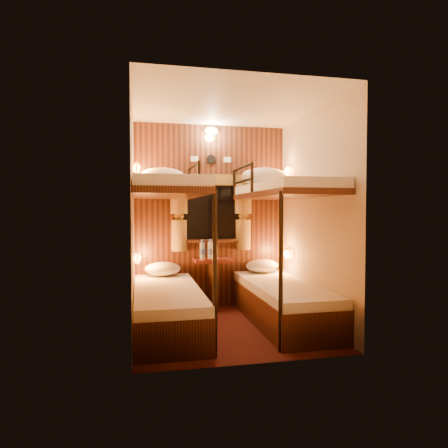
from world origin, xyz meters
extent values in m
plane|color=black|center=(0.00, 0.00, 0.00)|extent=(2.10, 2.10, 0.00)
plane|color=silver|center=(0.00, 0.00, 2.40)|extent=(2.10, 2.10, 0.00)
plane|color=#C6B293|center=(0.00, 1.05, 1.20)|extent=(2.40, 0.00, 2.40)
plane|color=#C6B293|center=(0.00, -1.05, 1.20)|extent=(2.40, 0.00, 2.40)
plane|color=#C6B293|center=(-1.00, 0.00, 1.20)|extent=(0.00, 2.40, 2.40)
plane|color=#C6B293|center=(1.00, 0.00, 1.20)|extent=(0.00, 2.40, 2.40)
cube|color=black|center=(0.00, 1.04, 1.20)|extent=(2.00, 0.03, 2.40)
cube|color=black|center=(-0.65, 0.07, 0.17)|extent=(0.70, 1.90, 0.35)
cube|color=white|center=(-0.65, 0.07, 0.40)|extent=(0.68, 1.88, 0.10)
cube|color=black|center=(-0.65, 0.07, 1.45)|extent=(0.70, 1.90, 0.06)
cube|color=white|center=(-0.65, 0.07, 1.53)|extent=(0.68, 1.88, 0.10)
cylinder|color=black|center=(-0.30, -0.83, 0.72)|extent=(0.04, 0.04, 1.45)
cylinder|color=black|center=(-0.30, 0.95, 1.64)|extent=(0.04, 0.04, 0.32)
cylinder|color=black|center=(-0.30, 0.10, 1.64)|extent=(0.04, 0.04, 0.32)
cylinder|color=black|center=(-0.30, 0.53, 1.80)|extent=(0.04, 0.85, 0.04)
cylinder|color=black|center=(-0.30, 0.53, 1.63)|extent=(0.03, 0.85, 0.03)
cube|color=black|center=(0.65, 0.07, 0.17)|extent=(0.70, 1.90, 0.35)
cube|color=white|center=(0.65, 0.07, 0.40)|extent=(0.68, 1.88, 0.10)
cube|color=black|center=(0.65, 0.07, 1.45)|extent=(0.70, 1.90, 0.06)
cube|color=white|center=(0.65, 0.07, 1.53)|extent=(0.68, 1.88, 0.10)
cylinder|color=black|center=(0.30, -0.83, 0.72)|extent=(0.04, 0.04, 1.45)
cylinder|color=black|center=(0.30, 0.95, 1.64)|extent=(0.04, 0.04, 0.32)
cylinder|color=black|center=(0.30, 0.10, 1.64)|extent=(0.04, 0.04, 0.32)
cylinder|color=black|center=(0.30, 0.53, 1.80)|extent=(0.04, 0.85, 0.04)
cylinder|color=black|center=(0.30, 0.53, 1.63)|extent=(0.03, 0.85, 0.03)
cube|color=black|center=(0.00, 1.02, 1.25)|extent=(0.98, 0.02, 0.78)
cube|color=black|center=(0.00, 1.01, 1.25)|extent=(0.90, 0.01, 0.70)
cube|color=black|center=(0.00, 0.97, 0.87)|extent=(1.00, 0.12, 0.04)
cube|color=olive|center=(0.00, 0.98, 1.68)|extent=(1.10, 0.06, 0.14)
cylinder|color=olive|center=(-0.43, 0.97, 1.43)|extent=(0.22, 0.22, 0.40)
cylinder|color=olive|center=(-0.43, 0.97, 1.20)|extent=(0.11, 0.11, 0.12)
cylinder|color=olive|center=(-0.43, 0.97, 0.95)|extent=(0.20, 0.20, 0.40)
torus|color=#B28A34|center=(-0.43, 0.97, 1.20)|extent=(0.14, 0.14, 0.02)
cylinder|color=olive|center=(0.43, 0.97, 1.43)|extent=(0.22, 0.22, 0.40)
cylinder|color=olive|center=(0.43, 0.97, 1.20)|extent=(0.11, 0.11, 0.12)
cylinder|color=olive|center=(0.43, 0.97, 0.95)|extent=(0.20, 0.20, 0.40)
torus|color=#B28A34|center=(0.43, 0.97, 1.20)|extent=(0.14, 0.14, 0.02)
cylinder|color=black|center=(0.00, 1.02, 1.95)|extent=(0.12, 0.02, 0.12)
cube|color=silver|center=(-0.22, 1.02, 1.95)|extent=(0.10, 0.01, 0.07)
cube|color=silver|center=(0.22, 1.02, 1.95)|extent=(0.10, 0.01, 0.07)
cube|color=#B28A34|center=(0.00, 1.02, 2.22)|extent=(0.18, 0.01, 0.08)
ellipsoid|color=#FFCC8C|center=(0.00, 1.00, 2.32)|extent=(0.18, 0.09, 0.11)
ellipsoid|color=orange|center=(-0.96, 0.70, 0.70)|extent=(0.08, 0.20, 0.13)
torus|color=#B28A34|center=(-0.96, 0.70, 0.70)|extent=(0.02, 0.17, 0.17)
ellipsoid|color=orange|center=(-0.96, 0.70, 1.78)|extent=(0.08, 0.20, 0.13)
torus|color=#B28A34|center=(-0.96, 0.70, 1.78)|extent=(0.02, 0.17, 0.17)
ellipsoid|color=orange|center=(0.96, 0.70, 0.70)|extent=(0.08, 0.20, 0.13)
torus|color=#B28A34|center=(0.96, 0.70, 0.70)|extent=(0.02, 0.17, 0.17)
ellipsoid|color=orange|center=(0.96, 0.70, 1.78)|extent=(0.08, 0.20, 0.13)
torus|color=#B28A34|center=(0.96, 0.70, 1.78)|extent=(0.02, 0.17, 0.17)
cube|color=#582014|center=(0.00, 0.85, 0.63)|extent=(0.50, 0.34, 0.04)
cube|color=black|center=(0.00, 0.85, 0.30)|extent=(0.08, 0.30, 0.61)
cube|color=maroon|center=(0.00, 0.85, 0.65)|extent=(0.30, 0.34, 0.01)
cylinder|color=#99BFE5|center=(-0.14, 0.86, 0.76)|extent=(0.07, 0.07, 0.21)
cylinder|color=#4666D3|center=(-0.14, 0.86, 0.75)|extent=(0.07, 0.07, 0.07)
cylinder|color=#4666D3|center=(-0.14, 0.86, 0.88)|extent=(0.04, 0.04, 0.03)
cylinder|color=#99BFE5|center=(-0.04, 0.83, 0.76)|extent=(0.07, 0.07, 0.22)
cylinder|color=#4666D3|center=(-0.04, 0.83, 0.75)|extent=(0.07, 0.07, 0.08)
cylinder|color=#4666D3|center=(-0.04, 0.83, 0.89)|extent=(0.04, 0.04, 0.03)
cube|color=silver|center=(0.04, 0.87, 0.65)|extent=(0.08, 0.07, 0.01)
cube|color=silver|center=(0.13, 0.94, 0.65)|extent=(0.07, 0.05, 0.00)
ellipsoid|color=silver|center=(-0.65, 0.82, 0.54)|extent=(0.44, 0.32, 0.17)
ellipsoid|color=silver|center=(0.65, 0.83, 0.54)|extent=(0.44, 0.31, 0.17)
ellipsoid|color=silver|center=(-0.65, 0.76, 1.69)|extent=(0.54, 0.39, 0.21)
ellipsoid|color=silver|center=(0.65, 0.75, 1.71)|extent=(0.61, 0.43, 0.24)
camera|label=1|loc=(-0.94, -4.19, 1.28)|focal=32.00mm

